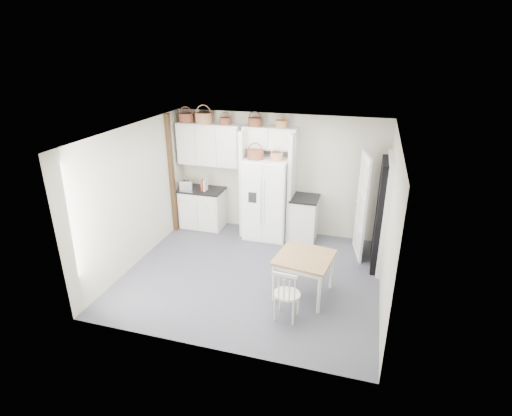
% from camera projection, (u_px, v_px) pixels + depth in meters
% --- Properties ---
extents(floor, '(4.50, 4.50, 0.00)m').
position_uv_depth(floor, '(252.00, 274.00, 7.30)').
color(floor, '#474655').
rests_on(floor, ground).
extents(ceiling, '(4.50, 4.50, 0.00)m').
position_uv_depth(ceiling, '(251.00, 133.00, 6.31)').
color(ceiling, white).
rests_on(ceiling, wall_back).
extents(wall_back, '(4.50, 0.00, 4.50)m').
position_uv_depth(wall_back, '(278.00, 175.00, 8.58)').
color(wall_back, '#BAB390').
rests_on(wall_back, floor).
extents(wall_left, '(0.00, 4.00, 4.00)m').
position_uv_depth(wall_left, '(135.00, 196.00, 7.38)').
color(wall_left, '#BAB390').
rests_on(wall_left, floor).
extents(wall_right, '(0.00, 4.00, 4.00)m').
position_uv_depth(wall_right, '(389.00, 224.00, 6.22)').
color(wall_right, '#BAB390').
rests_on(wall_right, floor).
extents(refrigerator, '(0.90, 0.72, 1.74)m').
position_uv_depth(refrigerator, '(267.00, 198.00, 8.45)').
color(refrigerator, white).
rests_on(refrigerator, floor).
extents(base_cab_left, '(0.94, 0.59, 0.87)m').
position_uv_depth(base_cab_left, '(203.00, 208.00, 9.08)').
color(base_cab_left, silver).
rests_on(base_cab_left, floor).
extents(base_cab_right, '(0.52, 0.62, 0.92)m').
position_uv_depth(base_cab_right, '(304.00, 219.00, 8.47)').
color(base_cab_right, silver).
rests_on(base_cab_right, floor).
extents(dining_table, '(0.99, 0.99, 0.73)m').
position_uv_depth(dining_table, '(304.00, 275.00, 6.59)').
color(dining_table, brown).
rests_on(dining_table, floor).
extents(windsor_chair, '(0.44, 0.40, 0.84)m').
position_uv_depth(windsor_chair, '(287.00, 294.00, 6.00)').
color(windsor_chair, silver).
rests_on(windsor_chair, floor).
extents(counter_left, '(0.98, 0.63, 0.04)m').
position_uv_depth(counter_left, '(202.00, 190.00, 8.90)').
color(counter_left, black).
rests_on(counter_left, base_cab_left).
extents(counter_right, '(0.56, 0.67, 0.04)m').
position_uv_depth(counter_right, '(305.00, 198.00, 8.28)').
color(counter_right, black).
rests_on(counter_right, base_cab_right).
extents(toaster, '(0.31, 0.22, 0.19)m').
position_uv_depth(toaster, '(186.00, 185.00, 8.87)').
color(toaster, silver).
rests_on(toaster, counter_left).
extents(cookbook_red, '(0.07, 0.16, 0.24)m').
position_uv_depth(cookbook_red, '(202.00, 185.00, 8.77)').
color(cookbook_red, '#A32A16').
rests_on(cookbook_red, counter_left).
extents(cookbook_cream, '(0.05, 0.17, 0.25)m').
position_uv_depth(cookbook_cream, '(205.00, 185.00, 8.74)').
color(cookbook_cream, silver).
rests_on(cookbook_cream, counter_left).
extents(basket_upper_a, '(0.33, 0.33, 0.19)m').
position_uv_depth(basket_upper_a, '(186.00, 118.00, 8.51)').
color(basket_upper_a, '#591E14').
rests_on(basket_upper_a, upper_cabinet).
extents(basket_upper_b, '(0.37, 0.37, 0.22)m').
position_uv_depth(basket_upper_b, '(204.00, 118.00, 8.40)').
color(basket_upper_b, brown).
rests_on(basket_upper_b, upper_cabinet).
extents(basket_upper_c, '(0.24, 0.24, 0.14)m').
position_uv_depth(basket_upper_c, '(225.00, 121.00, 8.29)').
color(basket_upper_c, '#591E14').
rests_on(basket_upper_c, upper_cabinet).
extents(basket_bridge_a, '(0.29, 0.29, 0.16)m').
position_uv_depth(basket_bridge_a, '(255.00, 122.00, 8.12)').
color(basket_bridge_a, '#591E14').
rests_on(basket_bridge_a, bridge_cabinet).
extents(basket_bridge_b, '(0.25, 0.25, 0.14)m').
position_uv_depth(basket_bridge_b, '(281.00, 124.00, 7.98)').
color(basket_bridge_b, brown).
rests_on(basket_bridge_b, bridge_cabinet).
extents(basket_fridge_a, '(0.34, 0.34, 0.18)m').
position_uv_depth(basket_fridge_a, '(255.00, 155.00, 8.05)').
color(basket_fridge_a, '#591E14').
rests_on(basket_fridge_a, refrigerator).
extents(basket_fridge_b, '(0.25, 0.25, 0.14)m').
position_uv_depth(basket_fridge_b, '(277.00, 157.00, 7.95)').
color(basket_fridge_b, brown).
rests_on(basket_fridge_b, refrigerator).
extents(upper_cabinet, '(1.40, 0.34, 0.90)m').
position_uv_depth(upper_cabinet, '(209.00, 144.00, 8.59)').
color(upper_cabinet, silver).
rests_on(upper_cabinet, wall_back).
extents(bridge_cabinet, '(1.12, 0.34, 0.45)m').
position_uv_depth(bridge_cabinet, '(270.00, 138.00, 8.15)').
color(bridge_cabinet, silver).
rests_on(bridge_cabinet, wall_back).
extents(fridge_panel_left, '(0.08, 0.60, 2.30)m').
position_uv_depth(fridge_panel_left, '(245.00, 183.00, 8.54)').
color(fridge_panel_left, silver).
rests_on(fridge_panel_left, floor).
extents(fridge_panel_right, '(0.08, 0.60, 2.30)m').
position_uv_depth(fridge_panel_right, '(292.00, 187.00, 8.28)').
color(fridge_panel_right, silver).
rests_on(fridge_panel_right, floor).
extents(trim_post, '(0.09, 0.09, 2.60)m').
position_uv_depth(trim_post, '(172.00, 175.00, 8.57)').
color(trim_post, '#392212').
rests_on(trim_post, floor).
extents(doorway_void, '(0.18, 0.85, 2.05)m').
position_uv_depth(doorway_void, '(381.00, 215.00, 7.24)').
color(doorway_void, black).
rests_on(doorway_void, floor).
extents(door_slab, '(0.21, 0.79, 2.05)m').
position_uv_depth(door_slab, '(362.00, 206.00, 7.63)').
color(door_slab, white).
rests_on(door_slab, floor).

